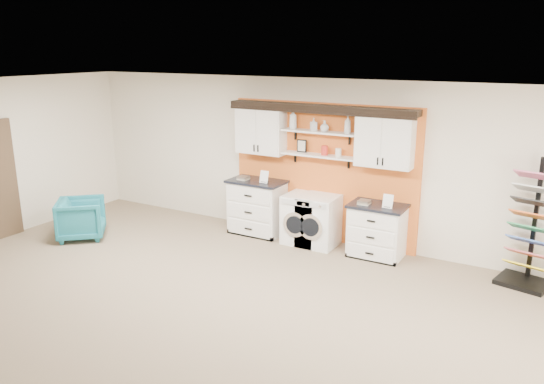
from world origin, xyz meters
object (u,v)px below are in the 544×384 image
Objects in this scene: base_cabinet_right at (377,230)px; sample_rack at (528,247)px; dryer at (319,221)px; washer at (304,218)px; armchair at (81,219)px; base_cabinet_left at (257,207)px.

sample_rack is at bearing 0.98° from base_cabinet_right.
washer is at bearing 180.00° from dryer.
base_cabinet_right is 5.16m from armchair.
washer is at bearing -104.73° from armchair.
dryer is at bearing -0.16° from base_cabinet_left.
sample_rack is at bearing 0.73° from dryer.
base_cabinet_right is 1.03m from dryer.
armchair is at bearing -153.14° from sample_rack.
dryer reaches higher than washer.
armchair is at bearing -145.53° from base_cabinet_left.
sample_rack is (3.23, 0.04, 0.13)m from dryer.
sample_rack is at bearing -116.96° from armchair.
armchair is (-3.52, -1.77, -0.07)m from washer.
dryer is at bearing 0.00° from washer.
base_cabinet_left is 1.29× the size of armchair.
base_cabinet_left is 0.55× the size of sample_rack.
base_cabinet_left reaches higher than armchair.
dryer is (1.23, -0.00, -0.06)m from base_cabinet_left.
base_cabinet_right is at bearing 0.15° from washer.
dryer is (0.29, 0.00, 0.01)m from washer.
base_cabinet_right reaches higher than washer.
dryer reaches higher than armchair.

